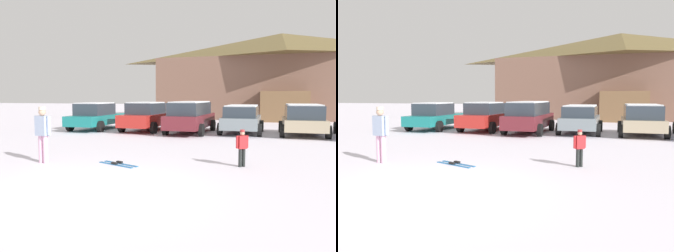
% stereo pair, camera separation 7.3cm
% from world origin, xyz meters
% --- Properties ---
extents(ground, '(160.00, 160.00, 0.00)m').
position_xyz_m(ground, '(0.00, 0.00, 0.00)').
color(ground, silver).
extents(ski_lodge, '(22.40, 11.43, 7.82)m').
position_xyz_m(ski_lodge, '(4.62, 26.67, 3.96)').
color(ski_lodge, brown).
rests_on(ski_lodge, ground).
extents(parked_teal_hatchback, '(2.17, 4.48, 1.62)m').
position_xyz_m(parked_teal_hatchback, '(-6.36, 11.68, 0.82)').
color(parked_teal_hatchback, '#197C79').
rests_on(parked_teal_hatchback, ground).
extents(parked_red_sedan, '(2.36, 4.47, 1.67)m').
position_xyz_m(parked_red_sedan, '(-3.18, 11.85, 0.84)').
color(parked_red_sedan, red).
rests_on(parked_red_sedan, ground).
extents(parked_maroon_van, '(2.23, 4.82, 1.72)m').
position_xyz_m(parked_maroon_van, '(-0.52, 11.47, 0.92)').
color(parked_maroon_van, maroon).
rests_on(parked_maroon_van, ground).
extents(parked_grey_wagon, '(2.24, 4.21, 1.52)m').
position_xyz_m(parked_grey_wagon, '(2.17, 12.05, 0.83)').
color(parked_grey_wagon, gray).
rests_on(parked_grey_wagon, ground).
extents(parked_beige_suv, '(2.30, 4.03, 1.59)m').
position_xyz_m(parked_beige_suv, '(5.21, 11.94, 0.86)').
color(parked_beige_suv, tan).
rests_on(parked_beige_suv, ground).
extents(skier_child_in_red_jacket, '(0.33, 0.27, 1.05)m').
position_xyz_m(skier_child_in_red_jacket, '(2.79, 3.39, 0.59)').
color(skier_child_in_red_jacket, '#232726').
rests_on(skier_child_in_red_jacket, ground).
extents(skier_adult_in_blue_parka, '(0.61, 0.31, 1.67)m').
position_xyz_m(skier_adult_in_blue_parka, '(-2.89, 2.25, 0.94)').
color(skier_adult_in_blue_parka, '#E6AFCE').
rests_on(skier_adult_in_blue_parka, ground).
extents(pair_of_skis, '(1.35, 0.77, 0.08)m').
position_xyz_m(pair_of_skis, '(-0.67, 2.66, 0.02)').
color(pair_of_skis, '#266FB1').
rests_on(pair_of_skis, ground).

